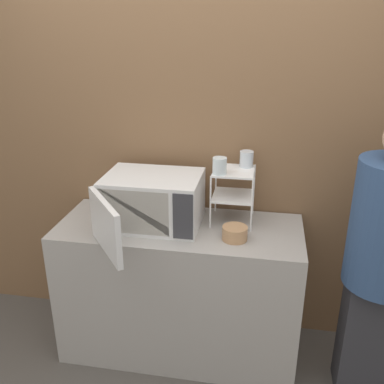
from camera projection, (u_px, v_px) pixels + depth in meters
ground_plane at (171, 378)px, 2.61m from camera, size 12.00×12.00×0.00m
wall_back at (189, 144)px, 2.71m from camera, size 8.00×0.06×2.60m
counter at (180, 289)px, 2.72m from camera, size 1.46×0.60×0.89m
microwave at (151, 201)px, 2.52m from camera, size 0.59×0.77×0.30m
dish_rack at (233, 185)px, 2.54m from camera, size 0.25×0.26×0.33m
glass_front_left at (220, 166)px, 2.43m from camera, size 0.08×0.08×0.10m
glass_back_right at (247, 159)px, 2.54m from camera, size 0.08×0.08×0.10m
bowl at (235, 233)px, 2.38m from camera, size 0.14×0.14×0.08m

